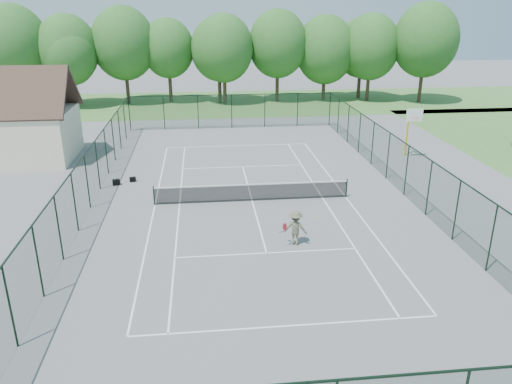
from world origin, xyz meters
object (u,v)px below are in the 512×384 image
(tennis_net, at_px, (252,192))
(sports_bag_a, at_px, (116,182))
(tennis_player, at_px, (296,228))
(basketball_goal, at_px, (411,123))

(tennis_net, xyz_separation_m, sports_bag_a, (-8.12, 3.59, -0.40))
(tennis_net, bearing_deg, tennis_player, -75.64)
(tennis_net, xyz_separation_m, tennis_player, (1.45, -5.65, 0.26))
(tennis_net, bearing_deg, sports_bag_a, 156.14)
(tennis_net, relative_size, tennis_player, 5.41)
(basketball_goal, relative_size, tennis_player, 1.78)
(basketball_goal, relative_size, sports_bag_a, 8.19)
(tennis_net, height_order, basketball_goal, basketball_goal)
(sports_bag_a, bearing_deg, tennis_player, -61.58)
(tennis_net, distance_m, basketball_goal, 14.45)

